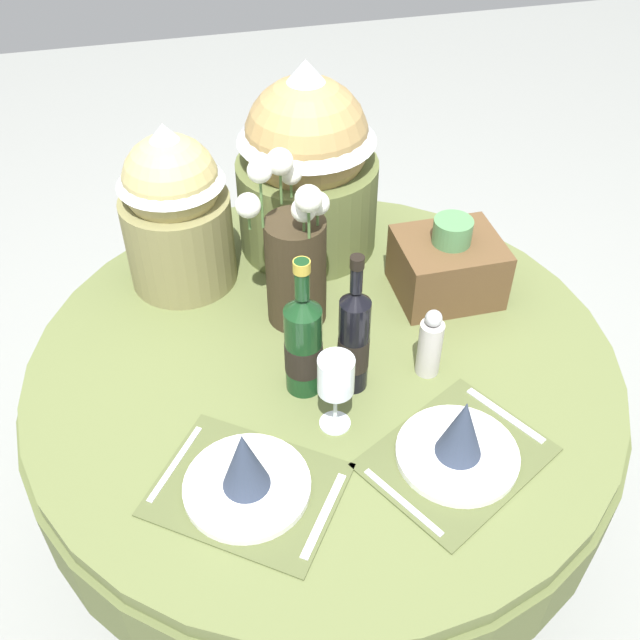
{
  "coord_description": "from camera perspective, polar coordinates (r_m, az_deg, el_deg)",
  "views": [
    {
      "loc": [
        -0.29,
        -1.14,
        1.93
      ],
      "look_at": [
        0.0,
        0.03,
        0.84
      ],
      "focal_mm": 41.28,
      "sensor_mm": 36.0,
      "label": 1
    }
  ],
  "objects": [
    {
      "name": "ground",
      "position": [
        2.25,
        0.21,
        -16.76
      ],
      "size": [
        8.0,
        8.0,
        0.0
      ],
      "primitive_type": "plane",
      "color": "gray"
    },
    {
      "name": "dining_table",
      "position": [
        1.75,
        0.26,
        -5.88
      ],
      "size": [
        1.34,
        1.34,
        0.76
      ],
      "color": "#5B6638",
      "rests_on": "ground"
    },
    {
      "name": "place_setting_left",
      "position": [
        1.39,
        -5.77,
        -11.86
      ],
      "size": [
        0.43,
        0.41,
        0.16
      ],
      "color": "#4E562F",
      "rests_on": "dining_table"
    },
    {
      "name": "place_setting_right",
      "position": [
        1.45,
        10.76,
        -9.32
      ],
      "size": [
        0.42,
        0.39,
        0.16
      ],
      "color": "#4E562F",
      "rests_on": "dining_table"
    },
    {
      "name": "flower_vase",
      "position": [
        1.64,
        -1.99,
        4.86
      ],
      "size": [
        0.2,
        0.21,
        0.43
      ],
      "color": "#332819",
      "rests_on": "dining_table"
    },
    {
      "name": "wine_bottle_left",
      "position": [
        1.5,
        -1.3,
        -1.81
      ],
      "size": [
        0.08,
        0.08,
        0.33
      ],
      "color": "#143819",
      "rests_on": "dining_table"
    },
    {
      "name": "wine_bottle_centre",
      "position": [
        1.5,
        2.64,
        -1.54
      ],
      "size": [
        0.07,
        0.07,
        0.34
      ],
      "color": "black",
      "rests_on": "dining_table"
    },
    {
      "name": "wine_glass_left",
      "position": [
        1.42,
        1.24,
        -4.49
      ],
      "size": [
        0.07,
        0.07,
        0.18
      ],
      "color": "silver",
      "rests_on": "dining_table"
    },
    {
      "name": "pepper_mill",
      "position": [
        1.58,
        8.53,
        -1.92
      ],
      "size": [
        0.05,
        0.05,
        0.17
      ],
      "color": "#B7B2AD",
      "rests_on": "dining_table"
    },
    {
      "name": "gift_tub_back_left",
      "position": [
        1.77,
        -11.24,
        8.98
      ],
      "size": [
        0.26,
        0.26,
        0.42
      ],
      "color": "olive",
      "rests_on": "dining_table"
    },
    {
      "name": "gift_tub_back_centre",
      "position": [
        1.85,
        -1.02,
        12.7
      ],
      "size": [
        0.36,
        0.36,
        0.5
      ],
      "color": "#566033",
      "rests_on": "dining_table"
    },
    {
      "name": "woven_basket_side_right",
      "position": [
        1.79,
        9.86,
        4.22
      ],
      "size": [
        0.24,
        0.2,
        0.21
      ],
      "color": "brown",
      "rests_on": "dining_table"
    }
  ]
}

